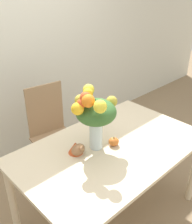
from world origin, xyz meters
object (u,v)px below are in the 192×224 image
(flower_vase, at_px, (95,113))
(dining_chair_near_window, at_px, (52,133))
(pumpkin, at_px, (114,142))
(turkey_figurine, at_px, (77,148))

(flower_vase, height_order, dining_chair_near_window, flower_vase)
(flower_vase, relative_size, pumpkin, 6.15)
(dining_chair_near_window, bearing_deg, flower_vase, -89.23)
(turkey_figurine, xyz_separation_m, dining_chair_near_window, (0.24, 0.70, -0.29))
(pumpkin, xyz_separation_m, dining_chair_near_window, (-0.05, 0.82, -0.28))
(turkey_figurine, bearing_deg, pumpkin, -23.32)
(pumpkin, bearing_deg, turkey_figurine, 156.68)
(flower_vase, bearing_deg, turkey_figurine, 163.58)
(pumpkin, bearing_deg, flower_vase, 149.87)
(turkey_figurine, height_order, dining_chair_near_window, dining_chair_near_window)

